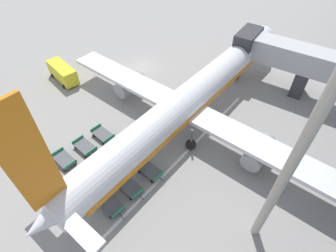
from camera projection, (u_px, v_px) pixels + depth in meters
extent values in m
plane|color=gray|center=(142.00, 67.00, 40.43)|extent=(500.00, 500.00, 0.00)
cube|color=#B2B5BA|center=(310.00, 61.00, 32.44)|extent=(16.50, 3.91, 2.83)
cube|color=#2D2D33|center=(247.00, 43.00, 35.64)|extent=(2.61, 4.91, 3.40)
cube|color=#38383D|center=(300.00, 82.00, 34.70)|extent=(1.72, 2.95, 3.56)
cylinder|color=silver|center=(192.00, 96.00, 29.47)|extent=(8.36, 36.67, 3.46)
sphere|color=silver|center=(262.00, 37.00, 39.52)|extent=(3.28, 3.28, 3.28)
cone|color=silver|center=(51.00, 216.00, 19.42)|extent=(3.81, 4.55, 3.28)
cube|color=orange|center=(27.00, 160.00, 15.45)|extent=(0.63, 2.61, 8.76)
cube|color=silver|center=(56.00, 206.00, 19.39)|extent=(9.81, 2.55, 0.24)
cube|color=silver|center=(184.00, 108.00, 29.22)|extent=(34.87, 7.77, 0.44)
cylinder|color=gray|center=(258.00, 152.00, 26.29)|extent=(2.58, 4.27, 2.05)
cylinder|color=gray|center=(130.00, 85.00, 34.29)|extent=(2.58, 4.27, 2.05)
cube|color=orange|center=(192.00, 100.00, 29.90)|extent=(7.93, 33.06, 0.62)
cylinder|color=#56565B|center=(237.00, 68.00, 37.13)|extent=(0.24, 0.24, 2.30)
sphere|color=black|center=(236.00, 75.00, 37.94)|extent=(1.17, 1.17, 1.17)
cylinder|color=#56565B|center=(191.00, 137.00, 27.72)|extent=(0.24, 0.24, 2.30)
sphere|color=black|center=(191.00, 144.00, 28.53)|extent=(1.17, 1.17, 1.17)
cylinder|color=#56565B|center=(154.00, 116.00, 30.05)|extent=(0.24, 0.24, 2.30)
sphere|color=black|center=(154.00, 123.00, 30.86)|extent=(1.17, 1.17, 1.17)
cube|color=yellow|center=(63.00, 72.00, 37.15)|extent=(5.84, 3.42, 2.10)
cube|color=#1E232D|center=(71.00, 78.00, 35.49)|extent=(0.54, 1.62, 0.73)
sphere|color=black|center=(64.00, 86.00, 36.50)|extent=(0.60, 0.60, 0.60)
sphere|color=black|center=(77.00, 81.00, 37.39)|extent=(0.60, 0.60, 0.60)
sphere|color=black|center=(53.00, 75.00, 38.36)|extent=(0.60, 0.60, 0.60)
sphere|color=black|center=(65.00, 71.00, 39.25)|extent=(0.60, 0.60, 0.60)
cube|color=#515459|center=(64.00, 159.00, 27.16)|extent=(2.82, 1.93, 0.10)
cube|color=#237F56|center=(70.00, 165.00, 26.42)|extent=(0.36, 1.45, 0.32)
cube|color=#237F56|center=(57.00, 152.00, 27.60)|extent=(0.36, 1.45, 0.32)
cube|color=#333338|center=(73.00, 169.00, 26.47)|extent=(0.70, 0.19, 0.06)
sphere|color=black|center=(65.00, 170.00, 26.67)|extent=(0.36, 0.36, 0.36)
sphere|color=black|center=(75.00, 162.00, 27.32)|extent=(0.36, 0.36, 0.36)
sphere|color=black|center=(55.00, 160.00, 27.53)|extent=(0.36, 0.36, 0.36)
sphere|color=black|center=(66.00, 153.00, 28.18)|extent=(0.36, 0.36, 0.36)
cube|color=#515459|center=(86.00, 181.00, 25.28)|extent=(2.87, 2.06, 0.10)
cube|color=#237F56|center=(93.00, 188.00, 24.50)|extent=(0.44, 1.44, 0.32)
cube|color=#237F56|center=(79.00, 172.00, 25.76)|extent=(0.44, 1.44, 0.32)
cube|color=#333338|center=(96.00, 193.00, 24.54)|extent=(0.69, 0.23, 0.06)
sphere|color=black|center=(87.00, 193.00, 24.78)|extent=(0.36, 0.36, 0.36)
sphere|color=black|center=(98.00, 185.00, 25.39)|extent=(0.36, 0.36, 0.36)
sphere|color=black|center=(77.00, 181.00, 25.69)|extent=(0.36, 0.36, 0.36)
sphere|color=black|center=(88.00, 174.00, 26.30)|extent=(0.36, 0.36, 0.36)
cube|color=#515459|center=(110.00, 203.00, 23.62)|extent=(2.87, 2.07, 0.10)
cube|color=#237F56|center=(118.00, 212.00, 22.84)|extent=(0.45, 1.44, 0.32)
cube|color=#237F56|center=(102.00, 193.00, 24.10)|extent=(0.45, 1.44, 0.32)
cube|color=#333338|center=(122.00, 216.00, 22.88)|extent=(0.69, 0.23, 0.06)
sphere|color=black|center=(111.00, 217.00, 23.12)|extent=(0.36, 0.36, 0.36)
sphere|color=black|center=(123.00, 208.00, 23.73)|extent=(0.36, 0.36, 0.36)
sphere|color=black|center=(100.00, 203.00, 24.03)|extent=(0.36, 0.36, 0.36)
sphere|color=black|center=(111.00, 195.00, 24.65)|extent=(0.36, 0.36, 0.36)
cube|color=#515459|center=(85.00, 146.00, 28.40)|extent=(2.81, 1.91, 0.10)
cube|color=#237F56|center=(91.00, 151.00, 27.66)|extent=(0.35, 1.45, 0.32)
cube|color=#237F56|center=(78.00, 139.00, 28.84)|extent=(0.35, 1.45, 0.32)
cube|color=#333338|center=(94.00, 155.00, 27.71)|extent=(0.70, 0.19, 0.06)
sphere|color=black|center=(86.00, 156.00, 27.91)|extent=(0.36, 0.36, 0.36)
sphere|color=black|center=(95.00, 149.00, 28.57)|extent=(0.36, 0.36, 0.36)
sphere|color=black|center=(76.00, 148.00, 28.76)|extent=(0.36, 0.36, 0.36)
sphere|color=black|center=(85.00, 141.00, 29.41)|extent=(0.36, 0.36, 0.36)
cube|color=#515459|center=(105.00, 165.00, 26.60)|extent=(2.81, 1.92, 0.10)
cube|color=#237F56|center=(112.00, 171.00, 25.86)|extent=(0.35, 1.45, 0.32)
cube|color=#237F56|center=(97.00, 158.00, 27.04)|extent=(0.35, 1.45, 0.32)
cube|color=#333338|center=(115.00, 175.00, 25.91)|extent=(0.70, 0.19, 0.06)
sphere|color=black|center=(106.00, 176.00, 26.10)|extent=(0.36, 0.36, 0.36)
sphere|color=black|center=(116.00, 169.00, 26.76)|extent=(0.36, 0.36, 0.36)
sphere|color=black|center=(95.00, 166.00, 26.96)|extent=(0.36, 0.36, 0.36)
sphere|color=black|center=(105.00, 159.00, 27.61)|extent=(0.36, 0.36, 0.36)
cube|color=#515459|center=(130.00, 186.00, 24.88)|extent=(2.83, 1.96, 0.10)
cube|color=#237F56|center=(138.00, 193.00, 24.12)|extent=(0.38, 1.45, 0.32)
cube|color=#237F56|center=(121.00, 177.00, 25.33)|extent=(0.38, 1.45, 0.32)
cube|color=#333338|center=(141.00, 197.00, 24.17)|extent=(0.70, 0.20, 0.06)
sphere|color=black|center=(131.00, 198.00, 24.38)|extent=(0.36, 0.36, 0.36)
sphere|color=black|center=(141.00, 190.00, 25.02)|extent=(0.36, 0.36, 0.36)
sphere|color=black|center=(119.00, 187.00, 25.25)|extent=(0.36, 0.36, 0.36)
sphere|color=black|center=(129.00, 179.00, 25.89)|extent=(0.36, 0.36, 0.36)
cube|color=#515459|center=(103.00, 134.00, 29.69)|extent=(2.82, 1.93, 0.10)
cube|color=#237F56|center=(109.00, 138.00, 28.95)|extent=(0.36, 1.45, 0.32)
cube|color=#237F56|center=(96.00, 127.00, 30.13)|extent=(0.36, 1.45, 0.32)
cube|color=#333338|center=(112.00, 142.00, 28.99)|extent=(0.70, 0.19, 0.06)
sphere|color=black|center=(104.00, 143.00, 29.20)|extent=(0.36, 0.36, 0.36)
sphere|color=black|center=(112.00, 137.00, 29.85)|extent=(0.36, 0.36, 0.36)
sphere|color=black|center=(94.00, 135.00, 30.05)|extent=(0.36, 0.36, 0.36)
sphere|color=black|center=(103.00, 130.00, 30.70)|extent=(0.36, 0.36, 0.36)
cube|color=#515459|center=(124.00, 151.00, 27.96)|extent=(2.83, 1.96, 0.10)
cube|color=#237F56|center=(132.00, 156.00, 27.21)|extent=(0.38, 1.45, 0.32)
cube|color=#237F56|center=(116.00, 143.00, 28.41)|extent=(0.38, 1.45, 0.32)
cube|color=#333338|center=(134.00, 160.00, 27.26)|extent=(0.70, 0.20, 0.06)
sphere|color=black|center=(125.00, 161.00, 27.47)|extent=(0.36, 0.36, 0.36)
sphere|color=black|center=(134.00, 154.00, 28.11)|extent=(0.36, 0.36, 0.36)
sphere|color=black|center=(115.00, 152.00, 28.33)|extent=(0.36, 0.36, 0.36)
sphere|color=black|center=(123.00, 145.00, 28.98)|extent=(0.36, 0.36, 0.36)
cube|color=#515459|center=(150.00, 170.00, 26.19)|extent=(2.79, 1.87, 0.10)
cube|color=#237F56|center=(159.00, 176.00, 25.47)|extent=(0.32, 1.46, 0.32)
cube|color=#237F56|center=(141.00, 162.00, 26.62)|extent=(0.32, 1.46, 0.32)
cube|color=#333338|center=(162.00, 180.00, 25.52)|extent=(0.70, 0.17, 0.06)
sphere|color=black|center=(152.00, 181.00, 25.71)|extent=(0.36, 0.36, 0.36)
sphere|color=black|center=(161.00, 173.00, 26.37)|extent=(0.36, 0.36, 0.36)
sphere|color=black|center=(139.00, 171.00, 26.54)|extent=(0.36, 0.36, 0.36)
sphere|color=black|center=(148.00, 164.00, 27.20)|extent=(0.36, 0.36, 0.36)
cylinder|color=#ADA89E|center=(296.00, 156.00, 15.10)|extent=(0.69, 0.69, 20.60)
cube|color=white|center=(160.00, 179.00, 26.09)|extent=(4.72, 32.51, 0.01)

